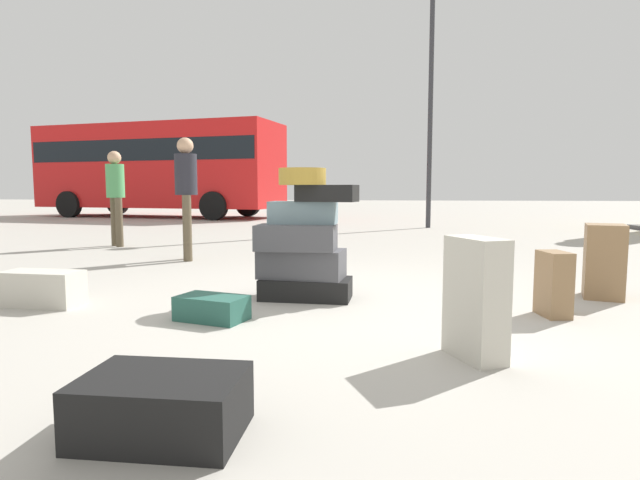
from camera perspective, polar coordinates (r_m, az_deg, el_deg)
name	(u,v)px	position (r m, az deg, el deg)	size (l,w,h in m)	color
ground_plane	(342,304)	(4.43, 2.45, -7.11)	(80.00, 80.00, 0.00)	#ADA89E
suitcase_tower	(304,243)	(4.59, -1.81, -0.38)	(0.90, 0.52, 1.16)	black
suitcase_brown_behind_tower	(554,284)	(4.36, 24.44, -4.45)	(0.18, 0.29, 0.50)	olive
suitcase_teal_foreground_far	(212,308)	(3.97, -11.87, -7.38)	(0.51, 0.30, 0.18)	#26594C
suitcase_brown_right_side	(604,261)	(5.28, 28.93, -2.07)	(0.32, 0.36, 0.67)	olive
suitcase_black_white_trunk	(163,405)	(2.24, -17.02, -17.10)	(0.63, 0.44, 0.25)	black
suitcase_cream_upright_blue	(476,299)	(3.11, 16.84, -6.22)	(0.19, 0.40, 0.70)	beige
suitcase_cream_left_side	(42,288)	(4.93, -28.38, -4.74)	(0.65, 0.29, 0.29)	beige
person_bearded_onlooker	(116,190)	(9.43, -21.69, 5.20)	(0.30, 0.30, 1.62)	brown
person_tourist_with_camera	(186,187)	(7.28, -14.59, 5.69)	(0.30, 0.33, 1.67)	brown
parked_bus	(159,164)	(18.97, -17.38, 8.00)	(8.88, 4.06, 3.15)	red
lamp_post	(432,45)	(13.74, 12.27, 20.33)	(0.36, 0.36, 7.00)	#333338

